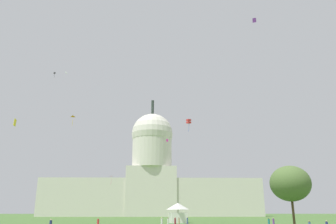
{
  "coord_description": "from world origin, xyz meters",
  "views": [
    {
      "loc": [
        1.5,
        -27.01,
        3.07
      ],
      "look_at": [
        4.08,
        67.79,
        31.63
      ],
      "focal_mm": 35.29,
      "sensor_mm": 36.0,
      "label": 1
    }
  ],
  "objects": [
    {
      "name": "person_white_near_tree_east",
      "position": [
        3.9,
        59.33,
        0.68
      ],
      "size": [
        0.6,
        0.6,
        1.51
      ],
      "rotation": [
        0.0,
        0.0,
        4.14
      ],
      "color": "silver",
      "rests_on": "ground_plane"
    },
    {
      "name": "kite_pink_mid",
      "position": [
        -21.07,
        131.83,
        18.49
      ],
      "size": [
        1.57,
        0.89,
        3.82
      ],
      "rotation": [
        0.0,
        0.0,
        0.16
      ],
      "color": "pink"
    },
    {
      "name": "kite_magenta_mid",
      "position": [
        3.67,
        60.57,
        21.44
      ],
      "size": [
        0.59,
        0.1,
        0.76
      ],
      "rotation": [
        0.0,
        0.0,
        2.42
      ],
      "color": "#D1339E"
    },
    {
      "name": "person_denim_mid_left",
      "position": [
        8.54,
        57.71,
        0.81
      ],
      "size": [
        0.45,
        0.45,
        1.74
      ],
      "rotation": [
        0.0,
        0.0,
        2.76
      ],
      "color": "#3D5684",
      "rests_on": "ground_plane"
    },
    {
      "name": "kite_white_high",
      "position": [
        -29.01,
        73.17,
        46.39
      ],
      "size": [
        0.66,
        0.95,
        0.78
      ],
      "rotation": [
        0.0,
        0.0,
        3.5
      ],
      "color": "white"
    },
    {
      "name": "person_tan_deep_crowd",
      "position": [
        6.57,
        58.8,
        0.74
      ],
      "size": [
        0.43,
        0.43,
        1.59
      ],
      "rotation": [
        0.0,
        0.0,
        3.3
      ],
      "color": "tan",
      "rests_on": "ground_plane"
    },
    {
      "name": "kite_red_mid",
      "position": [
        10.09,
        65.99,
        28.27
      ],
      "size": [
        1.5,
        1.51,
        3.68
      ],
      "rotation": [
        0.0,
        0.0,
        0.56
      ],
      "color": "red"
    },
    {
      "name": "person_maroon_edge_west",
      "position": [
        5.49,
        56.29,
        0.77
      ],
      "size": [
        0.6,
        0.6,
        1.7
      ],
      "rotation": [
        0.0,
        0.0,
        0.86
      ],
      "color": "maroon",
      "rests_on": "ground_plane"
    },
    {
      "name": "tree_east_far",
      "position": [
        29.93,
        44.96,
        8.81
      ],
      "size": [
        8.92,
        8.95,
        12.62
      ],
      "color": "#4C3823",
      "rests_on": "ground_plane"
    },
    {
      "name": "person_red_lawn_far_left",
      "position": [
        -12.25,
        52.32,
        0.68
      ],
      "size": [
        0.67,
        0.67,
        1.53
      ],
      "rotation": [
        0.0,
        0.0,
        5.52
      ],
      "color": "red",
      "rests_on": "ground_plane"
    },
    {
      "name": "kite_yellow_mid",
      "position": [
        -24.81,
        31.76,
        18.56
      ],
      "size": [
        0.21,
        0.91,
        1.47
      ],
      "rotation": [
        0.0,
        0.0,
        0.63
      ],
      "color": "yellow"
    },
    {
      "name": "kite_violet_high",
      "position": [
        30.32,
        60.64,
        59.02
      ],
      "size": [
        1.11,
        1.04,
        1.35
      ],
      "rotation": [
        0.0,
        0.0,
        5.03
      ],
      "color": "purple"
    },
    {
      "name": "person_purple_lawn_far_right",
      "position": [
        27.83,
        51.8,
        0.76
      ],
      "size": [
        0.43,
        0.43,
        1.68
      ],
      "rotation": [
        0.0,
        0.0,
        3.15
      ],
      "color": "#703D93",
      "rests_on": "ground_plane"
    },
    {
      "name": "person_teal_mid_center",
      "position": [
        27.64,
        54.56,
        0.69
      ],
      "size": [
        0.52,
        0.52,
        1.54
      ],
      "rotation": [
        0.0,
        0.0,
        6.07
      ],
      "color": "#1E757A",
      "rests_on": "ground_plane"
    },
    {
      "name": "event_tent",
      "position": [
        6.81,
        68.12,
        2.62
      ],
      "size": [
        5.22,
        7.13,
        5.27
      ],
      "rotation": [
        0.0,
        0.0,
        0.11
      ],
      "color": "white",
      "rests_on": "ground_plane"
    },
    {
      "name": "kite_orange_mid",
      "position": [
        -22.4,
        61.09,
        27.87
      ],
      "size": [
        1.19,
        1.11,
        2.74
      ],
      "rotation": [
        0.0,
        0.0,
        0.18
      ],
      "color": "orange"
    },
    {
      "name": "person_navy_edge_east",
      "position": [
        -18.67,
        38.57,
        0.75
      ],
      "size": [
        0.49,
        0.49,
        1.67
      ],
      "rotation": [
        0.0,
        0.0,
        4.79
      ],
      "color": "navy",
      "rests_on": "ground_plane"
    },
    {
      "name": "kite_black_high",
      "position": [
        -39.83,
        93.71,
        54.88
      ],
      "size": [
        0.79,
        0.29,
        2.32
      ],
      "rotation": [
        0.0,
        0.0,
        2.21
      ],
      "color": "black"
    },
    {
      "name": "person_white_front_right",
      "position": [
        2.29,
        59.1,
        0.73
      ],
      "size": [
        0.63,
        0.63,
        1.62
      ],
      "rotation": [
        0.0,
        0.0,
        5.76
      ],
      "color": "silver",
      "rests_on": "ground_plane"
    },
    {
      "name": "capitol_building",
      "position": [
        -3.01,
        180.49,
        22.01
      ],
      "size": [
        132.56,
        26.25,
        73.4
      ],
      "color": "beige",
      "rests_on": "ground_plane"
    }
  ]
}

